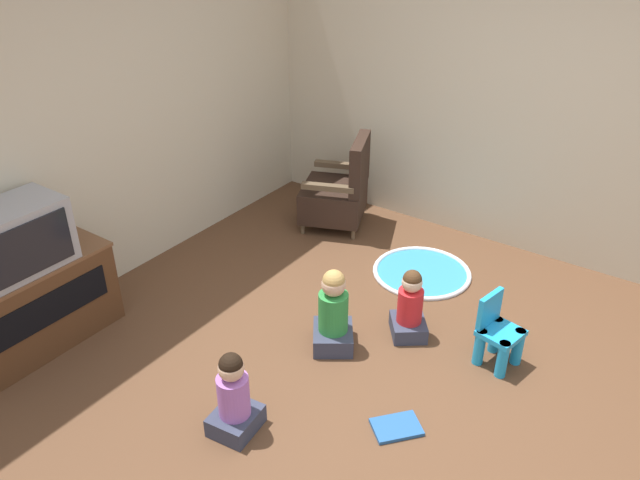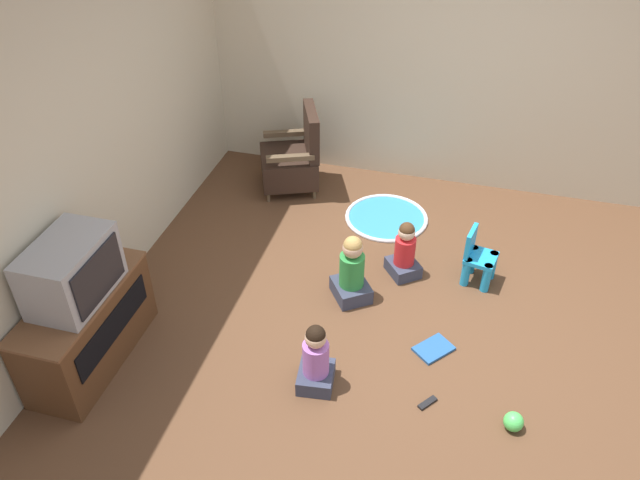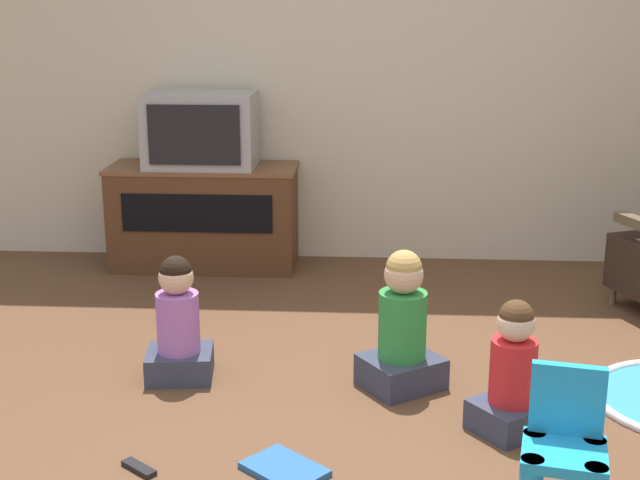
# 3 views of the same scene
# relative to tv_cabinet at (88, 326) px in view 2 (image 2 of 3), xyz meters

# --- Properties ---
(ground_plane) EXTENTS (30.00, 30.00, 0.00)m
(ground_plane) POSITION_rel_tv_cabinet_xyz_m (1.02, -2.24, -0.32)
(ground_plane) COLOR brown
(wall_back) EXTENTS (5.30, 0.12, 2.81)m
(wall_back) POSITION_rel_tv_cabinet_xyz_m (0.67, 0.30, 1.08)
(wall_back) COLOR beige
(wall_back) RESTS_ON ground_plane
(wall_right) EXTENTS (0.12, 5.61, 2.81)m
(wall_right) POSITION_rel_tv_cabinet_xyz_m (3.26, -2.44, 1.08)
(wall_right) COLOR beige
(wall_right) RESTS_ON ground_plane
(tv_cabinet) EXTENTS (1.13, 0.45, 0.62)m
(tv_cabinet) POSITION_rel_tv_cabinet_xyz_m (0.00, 0.00, 0.00)
(tv_cabinet) COLOR #4C2D19
(tv_cabinet) RESTS_ON ground_plane
(television) EXTENTS (0.65, 0.42, 0.44)m
(television) POSITION_rel_tv_cabinet_xyz_m (0.00, -0.01, 0.52)
(television) COLOR #939399
(television) RESTS_ON tv_cabinet
(black_armchair) EXTENTS (0.75, 0.74, 0.86)m
(black_armchair) POSITION_rel_tv_cabinet_xyz_m (2.67, -0.72, 0.01)
(black_armchair) COLOR brown
(black_armchair) RESTS_ON ground_plane
(yellow_kid_chair) EXTENTS (0.30, 0.29, 0.50)m
(yellow_kid_chair) POSITION_rel_tv_cabinet_xyz_m (1.64, -2.65, -0.11)
(yellow_kid_chair) COLOR #1E99DB
(yellow_kid_chair) RESTS_ON ground_plane
(play_mat) EXTENTS (0.81, 0.81, 0.04)m
(play_mat) POSITION_rel_tv_cabinet_xyz_m (2.34, -1.76, -0.31)
(play_mat) COLOR teal
(play_mat) RESTS_ON ground_plane
(child_watching_left) EXTENTS (0.41, 0.40, 0.61)m
(child_watching_left) POSITION_rel_tv_cabinet_xyz_m (1.16, -1.67, -0.06)
(child_watching_left) COLOR #33384C
(child_watching_left) RESTS_ON ground_plane
(child_watching_center) EXTENTS (0.36, 0.35, 0.53)m
(child_watching_center) POSITION_rel_tv_cabinet_xyz_m (1.57, -2.04, -0.10)
(child_watching_center) COLOR #33384C
(child_watching_center) RESTS_ON ground_plane
(child_watching_right) EXTENTS (0.31, 0.28, 0.55)m
(child_watching_right) POSITION_rel_tv_cabinet_xyz_m (0.19, -1.64, -0.08)
(child_watching_right) COLOR #33384C
(child_watching_right) RESTS_ON ground_plane
(toy_ball) EXTENTS (0.13, 0.13, 0.13)m
(toy_ball) POSITION_rel_tv_cabinet_xyz_m (0.17, -3.00, -0.26)
(toy_ball) COLOR #4CCC59
(toy_ball) RESTS_ON ground_plane
(book) EXTENTS (0.34, 0.33, 0.02)m
(book) POSITION_rel_tv_cabinet_xyz_m (0.73, -2.41, -0.31)
(book) COLOR #235699
(book) RESTS_ON ground_plane
(remote_control) EXTENTS (0.15, 0.13, 0.02)m
(remote_control) POSITION_rel_tv_cabinet_xyz_m (0.22, -2.43, -0.31)
(remote_control) COLOR black
(remote_control) RESTS_ON ground_plane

